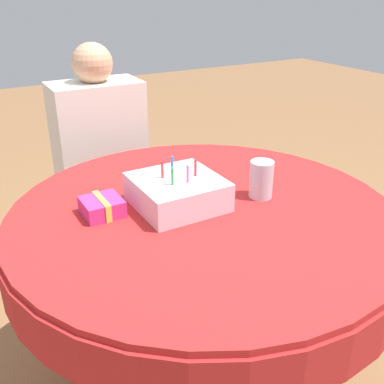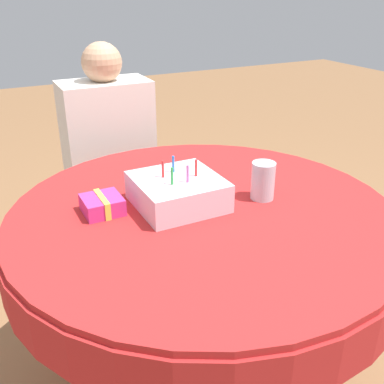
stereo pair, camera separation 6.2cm
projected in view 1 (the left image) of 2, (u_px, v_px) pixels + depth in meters
dining_table at (203, 232)px, 1.45m from camera, size 1.24×1.24×0.78m
chair at (100, 188)px, 2.29m from camera, size 0.42×0.42×0.85m
person at (101, 148)px, 2.12m from camera, size 0.41×0.33×1.19m
birthday_cake at (177, 192)px, 1.41m from camera, size 0.26×0.26×0.15m
drinking_glass at (261, 179)px, 1.46m from camera, size 0.08×0.08×0.12m
gift_box at (102, 207)px, 1.36m from camera, size 0.12×0.12×0.06m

